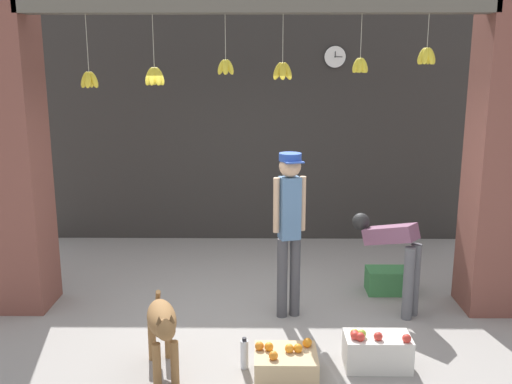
{
  "coord_description": "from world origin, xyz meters",
  "views": [
    {
      "loc": [
        0.07,
        -5.57,
        2.62
      ],
      "look_at": [
        0.0,
        0.42,
        1.26
      ],
      "focal_mm": 40.0,
      "sensor_mm": 36.0,
      "label": 1
    }
  ],
  "objects_px": {
    "dog": "(162,324)",
    "produce_box_green": "(388,281)",
    "fruit_crate_apples": "(377,351)",
    "fruit_crate_oranges": "(286,364)",
    "shopkeeper": "(289,221)",
    "wall_clock": "(335,57)",
    "water_bottle": "(244,354)",
    "worker_stooping": "(394,251)"
  },
  "relations": [
    {
      "from": "dog",
      "to": "wall_clock",
      "type": "height_order",
      "value": "wall_clock"
    },
    {
      "from": "dog",
      "to": "wall_clock",
      "type": "relative_size",
      "value": 2.75
    },
    {
      "from": "dog",
      "to": "water_bottle",
      "type": "distance_m",
      "value": 0.77
    },
    {
      "from": "dog",
      "to": "fruit_crate_oranges",
      "type": "relative_size",
      "value": 1.65
    },
    {
      "from": "water_bottle",
      "to": "wall_clock",
      "type": "bearing_deg",
      "value": 72.61
    },
    {
      "from": "dog",
      "to": "shopkeeper",
      "type": "relative_size",
      "value": 0.5
    },
    {
      "from": "dog",
      "to": "produce_box_green",
      "type": "height_order",
      "value": "dog"
    },
    {
      "from": "fruit_crate_apples",
      "to": "dog",
      "type": "bearing_deg",
      "value": -176.14
    },
    {
      "from": "produce_box_green",
      "to": "water_bottle",
      "type": "bearing_deg",
      "value": -133.26
    },
    {
      "from": "wall_clock",
      "to": "fruit_crate_apples",
      "type": "bearing_deg",
      "value": -90.38
    },
    {
      "from": "dog",
      "to": "water_bottle",
      "type": "bearing_deg",
      "value": 82.47
    },
    {
      "from": "fruit_crate_apples",
      "to": "water_bottle",
      "type": "relative_size",
      "value": 2.0
    },
    {
      "from": "worker_stooping",
      "to": "produce_box_green",
      "type": "height_order",
      "value": "worker_stooping"
    },
    {
      "from": "dog",
      "to": "fruit_crate_oranges",
      "type": "xyz_separation_m",
      "value": [
        1.05,
        -0.04,
        -0.34
      ]
    },
    {
      "from": "produce_box_green",
      "to": "shopkeeper",
      "type": "bearing_deg",
      "value": -151.32
    },
    {
      "from": "fruit_crate_oranges",
      "to": "wall_clock",
      "type": "bearing_deg",
      "value": 78.1
    },
    {
      "from": "fruit_crate_oranges",
      "to": "water_bottle",
      "type": "height_order",
      "value": "fruit_crate_oranges"
    },
    {
      "from": "dog",
      "to": "worker_stooping",
      "type": "height_order",
      "value": "worker_stooping"
    },
    {
      "from": "dog",
      "to": "wall_clock",
      "type": "xyz_separation_m",
      "value": [
        1.88,
        3.88,
        2.25
      ]
    },
    {
      "from": "shopkeeper",
      "to": "fruit_crate_apples",
      "type": "relative_size",
      "value": 3.04
    },
    {
      "from": "fruit_crate_oranges",
      "to": "fruit_crate_apples",
      "type": "bearing_deg",
      "value": 11.89
    },
    {
      "from": "dog",
      "to": "worker_stooping",
      "type": "bearing_deg",
      "value": 104.43
    },
    {
      "from": "worker_stooping",
      "to": "produce_box_green",
      "type": "xyz_separation_m",
      "value": [
        0.07,
        0.52,
        -0.54
      ]
    },
    {
      "from": "worker_stooping",
      "to": "produce_box_green",
      "type": "bearing_deg",
      "value": 33.13
    },
    {
      "from": "produce_box_green",
      "to": "fruit_crate_apples",
      "type": "bearing_deg",
      "value": -105.18
    },
    {
      "from": "shopkeeper",
      "to": "water_bottle",
      "type": "relative_size",
      "value": 6.08
    },
    {
      "from": "worker_stooping",
      "to": "wall_clock",
      "type": "bearing_deg",
      "value": 48.49
    },
    {
      "from": "fruit_crate_oranges",
      "to": "produce_box_green",
      "type": "relative_size",
      "value": 1.09
    },
    {
      "from": "fruit_crate_apples",
      "to": "water_bottle",
      "type": "height_order",
      "value": "fruit_crate_apples"
    },
    {
      "from": "dog",
      "to": "produce_box_green",
      "type": "distance_m",
      "value": 2.96
    },
    {
      "from": "fruit_crate_apples",
      "to": "produce_box_green",
      "type": "xyz_separation_m",
      "value": [
        0.46,
        1.69,
        -0.02
      ]
    },
    {
      "from": "fruit_crate_apples",
      "to": "produce_box_green",
      "type": "bearing_deg",
      "value": 74.82
    },
    {
      "from": "water_bottle",
      "to": "produce_box_green",
      "type": "bearing_deg",
      "value": 46.74
    },
    {
      "from": "produce_box_green",
      "to": "dog",
      "type": "bearing_deg",
      "value": -141.81
    },
    {
      "from": "worker_stooping",
      "to": "fruit_crate_oranges",
      "type": "bearing_deg",
      "value": 178.66
    },
    {
      "from": "produce_box_green",
      "to": "water_bottle",
      "type": "xyz_separation_m",
      "value": [
        -1.62,
        -1.72,
        -0.01
      ]
    },
    {
      "from": "shopkeeper",
      "to": "worker_stooping",
      "type": "bearing_deg",
      "value": 171.06
    },
    {
      "from": "dog",
      "to": "produce_box_green",
      "type": "relative_size",
      "value": 1.81
    },
    {
      "from": "worker_stooping",
      "to": "wall_clock",
      "type": "xyz_separation_m",
      "value": [
        -0.37,
        2.59,
        2.03
      ]
    },
    {
      "from": "dog",
      "to": "shopkeeper",
      "type": "bearing_deg",
      "value": 120.56
    },
    {
      "from": "shopkeeper",
      "to": "wall_clock",
      "type": "relative_size",
      "value": 5.48
    },
    {
      "from": "dog",
      "to": "produce_box_green",
      "type": "bearing_deg",
      "value": 112.62
    }
  ]
}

